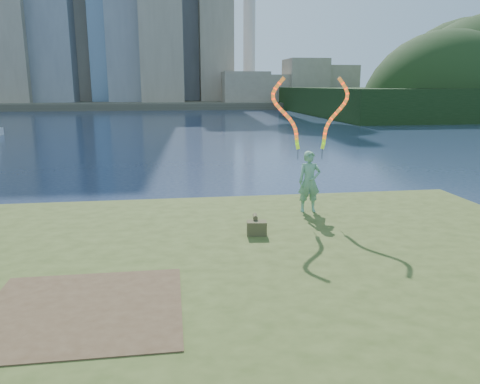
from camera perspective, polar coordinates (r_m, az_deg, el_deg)
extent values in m
plane|color=#1B2944|center=(11.45, -4.39, -9.76)|extent=(320.00, 320.00, 0.00)
cube|color=#374619|center=(9.13, -3.25, -14.89)|extent=(20.00, 18.00, 0.30)
cube|color=#374619|center=(9.28, -3.44, -12.67)|extent=(17.00, 15.00, 0.30)
cube|color=#374619|center=(9.36, -3.57, -10.76)|extent=(14.00, 12.00, 0.30)
cube|color=#47331E|center=(8.32, -18.55, -13.40)|extent=(3.20, 3.00, 0.02)
cube|color=#494436|center=(105.62, -8.11, 10.70)|extent=(320.00, 40.00, 1.20)
imported|color=#147138|center=(13.63, 8.45, 1.25)|extent=(0.66, 0.45, 1.77)
cylinder|color=black|center=(13.53, 7.07, 4.62)|extent=(0.02, 0.02, 0.30)
cylinder|color=black|center=(13.70, 9.97, 4.63)|extent=(0.02, 0.02, 0.30)
cube|color=#444025|center=(11.54, 2.05, -4.41)|extent=(0.52, 0.38, 0.34)
cylinder|color=#444025|center=(11.69, 1.86, -3.01)|extent=(0.15, 0.33, 0.11)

